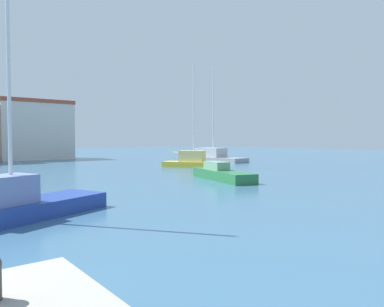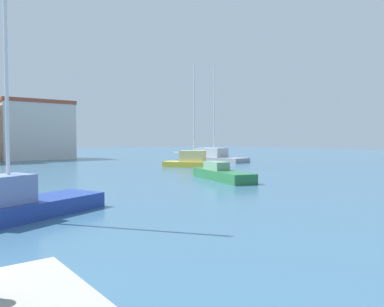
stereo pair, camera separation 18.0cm
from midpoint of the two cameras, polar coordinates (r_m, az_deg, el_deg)
name	(u,v)px [view 2 (the right image)]	position (r m, az deg, el deg)	size (l,w,h in m)	color
water	(121,173)	(30.01, -10.93, -3.02)	(160.00, 160.00, 0.00)	#38607F
sailboat_yellow_distant_north	(194,161)	(35.56, 0.40, -1.13)	(4.88, 6.00, 10.13)	gold
sailboat_grey_mid_harbor	(214,156)	(44.78, 3.52, -0.45)	(3.50, 9.20, 11.87)	gray
sailboat_blue_near_pier	(7,205)	(13.80, -26.67, -7.30)	(7.31, 4.48, 9.40)	#233D93
motorboat_green_behind_lamppost	(221,174)	(24.73, 4.79, -3.17)	(3.25, 6.52, 1.19)	#28703D
waterfront_apartments	(36,130)	(53.35, -23.22, 3.41)	(9.23, 5.70, 7.93)	beige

